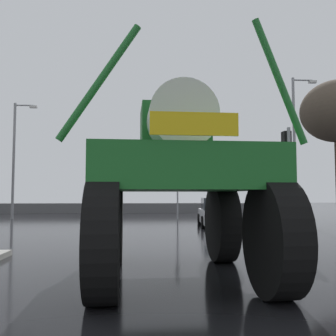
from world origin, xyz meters
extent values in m
plane|color=black|center=(0.00, 18.00, 0.00)|extent=(120.00, 120.00, 0.00)
cylinder|color=black|center=(-0.57, 7.60, 0.97)|extent=(0.58, 1.96, 1.94)
cylinder|color=black|center=(2.20, 7.71, 0.97)|extent=(0.58, 1.96, 1.94)
cylinder|color=black|center=(-0.43, 4.08, 0.97)|extent=(0.58, 1.96, 1.94)
cylinder|color=black|center=(2.34, 4.19, 0.97)|extent=(0.58, 1.96, 1.94)
cube|color=#1E6B28|center=(0.89, 5.90, 2.14)|extent=(3.43, 4.35, 0.75)
cube|color=#1A5B22|center=(0.87, 6.34, 3.06)|extent=(1.50, 1.34, 1.09)
cylinder|color=silver|center=(0.91, 5.28, 3.16)|extent=(1.32, 1.23, 1.28)
cylinder|color=#1E6B28|center=(-0.51, 3.94, 3.44)|extent=(1.31, 0.17, 1.92)
cylinder|color=#1E6B28|center=(2.43, 4.06, 3.55)|extent=(0.91, 0.16, 2.10)
cube|color=yellow|center=(0.97, 3.76, 2.77)|extent=(1.37, 0.09, 0.36)
cube|color=silver|center=(4.18, 18.63, 0.53)|extent=(2.01, 4.22, 0.70)
cube|color=#23282D|center=(4.17, 18.48, 1.20)|extent=(1.72, 2.21, 0.64)
cylinder|color=black|center=(3.44, 20.04, 0.30)|extent=(0.23, 0.61, 0.60)
cylinder|color=black|center=(5.13, 19.91, 0.30)|extent=(0.23, 0.61, 0.60)
cylinder|color=black|center=(3.23, 17.35, 0.30)|extent=(0.23, 0.61, 0.60)
cylinder|color=black|center=(4.93, 17.22, 0.30)|extent=(0.23, 0.61, 0.60)
cylinder|color=gray|center=(4.91, 10.04, 1.94)|extent=(0.11, 0.11, 3.87)
cube|color=black|center=(4.91, 10.26, 3.35)|extent=(0.24, 0.32, 0.84)
sphere|color=red|center=(4.91, 10.45, 3.62)|extent=(0.17, 0.17, 0.17)
sphere|color=#3C2403|center=(4.91, 10.45, 3.35)|extent=(0.17, 0.17, 0.17)
sphere|color=black|center=(4.91, 10.45, 3.08)|extent=(0.17, 0.17, 0.17)
cylinder|color=gray|center=(2.59, 24.46, 2.10)|extent=(0.11, 0.11, 4.19)
cube|color=black|center=(2.59, 24.68, 3.67)|extent=(0.24, 0.32, 0.84)
sphere|color=red|center=(2.59, 24.87, 3.94)|extent=(0.17, 0.17, 0.17)
sphere|color=#3C2403|center=(2.59, 24.87, 3.67)|extent=(0.17, 0.17, 0.17)
sphere|color=black|center=(2.59, 24.87, 3.40)|extent=(0.17, 0.17, 0.17)
cylinder|color=gray|center=(-8.86, 25.34, 4.08)|extent=(0.18, 0.18, 8.16)
cylinder|color=gray|center=(-8.23, 25.34, 8.01)|extent=(1.27, 0.10, 0.10)
cube|color=silver|center=(-7.59, 25.34, 7.91)|extent=(0.50, 0.24, 0.16)
cylinder|color=gray|center=(10.08, 22.28, 4.71)|extent=(0.18, 0.18, 9.43)
cylinder|color=gray|center=(10.75, 22.28, 9.28)|extent=(1.33, 0.10, 0.10)
cube|color=silver|center=(11.42, 22.28, 9.18)|extent=(0.50, 0.24, 0.16)
cube|color=#59595B|center=(0.00, 33.53, 0.45)|extent=(32.18, 0.24, 0.90)
camera|label=1|loc=(0.19, -2.00, 1.68)|focal=40.95mm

